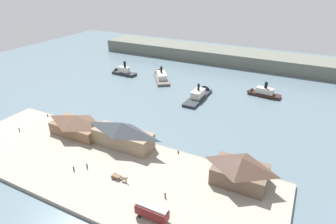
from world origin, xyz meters
The scene contains 20 objects.
ground_plane centered at (0.00, 0.00, 0.00)m, with size 320.00×320.00×0.00m, color slate.
quay_promenade centered at (0.00, -22.00, 0.60)m, with size 110.00×36.00×1.20m, color #9E9384.
seawall_edge centered at (0.00, -3.60, 0.50)m, with size 110.00×0.80×1.00m, color gray.
ferry_shed_customs_shed centered at (-20.12, -10.23, 5.03)m, with size 19.36×10.10×7.53m.
ferry_shed_east_terminal centered at (-0.27, -9.51, 5.81)m, with size 21.68×7.91×9.08m.
ferry_shed_central_terminal centered at (40.10, -9.84, 5.33)m, with size 15.29×10.73×8.14m.
street_tram centered at (24.67, -33.01, 3.59)m, with size 8.37×2.66×4.06m.
horse_cart centered at (9.04, -24.79, 2.13)m, with size 5.57×1.54×1.87m.
pedestrian_walking_east centered at (-41.11, -19.16, 1.95)m, with size 0.41×0.41×1.64m.
pedestrian_standing_center centered at (-5.72, -27.66, 1.94)m, with size 0.40×0.40×1.62m.
pedestrian_at_waters_edge centered at (24.15, -25.12, 1.98)m, with size 0.42×0.42×1.71m.
pedestrian_near_east_shed centered at (-3.05, -24.82, 1.98)m, with size 0.42×0.42×1.71m.
mooring_post_center_east centered at (18.53, -4.98, 1.65)m, with size 0.44×0.44×0.90m, color black.
mooring_post_west centered at (-37.52, -4.85, 1.65)m, with size 0.44×0.44×0.90m, color black.
mooring_post_east centered at (-41.26, -5.56, 1.65)m, with size 0.44×0.44×0.90m, color black.
ferry_near_quay centered at (33.38, 60.54, 1.55)m, with size 16.98×6.03×8.71m.
ferry_approaching_east centered at (-23.17, 60.48, 1.31)m, with size 18.64×22.75×9.95m.
ferry_moored_east centered at (-47.25, 55.87, 1.52)m, with size 16.38×5.47×9.72m.
ferry_departing_north centered at (7.01, 45.53, 1.30)m, with size 6.48×25.43×9.88m.
far_headland centered at (0.00, 110.00, 4.00)m, with size 180.00×24.00×8.00m, color #60665B.
Camera 1 is at (50.80, -75.78, 55.26)m, focal length 30.14 mm.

